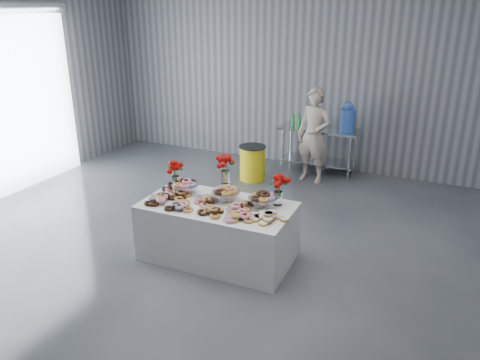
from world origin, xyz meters
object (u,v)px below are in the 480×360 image
object	(u,v)px
display_table	(218,231)
person	(314,135)
prep_table	(319,142)
trash_barrel	(252,163)
water_jug	(347,118)

from	to	relation	value
display_table	person	world-z (taller)	person
display_table	person	xyz separation A→B (m)	(0.29, 3.24, 0.49)
prep_table	person	bearing A→B (deg)	-88.16
display_table	trash_barrel	world-z (taller)	display_table
prep_table	water_jug	bearing A→B (deg)	-0.00
person	prep_table	bearing A→B (deg)	101.81
water_jug	person	distance (m)	0.71
water_jug	trash_barrel	bearing A→B (deg)	-150.45
display_table	trash_barrel	bearing A→B (deg)	104.71
trash_barrel	water_jug	bearing A→B (deg)	29.55
trash_barrel	display_table	bearing A→B (deg)	-75.29
water_jug	person	world-z (taller)	person
prep_table	person	size ratio (longest dim) A/B	0.87
prep_table	trash_barrel	world-z (taller)	prep_table
person	display_table	bearing A→B (deg)	-85.07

